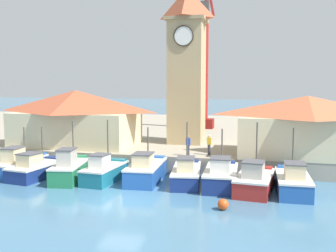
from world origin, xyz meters
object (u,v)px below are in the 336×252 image
(fishing_boat_mid_right, at_px, (186,174))
(warehouse_left, at_px, (76,117))
(mooring_buoy, at_px, (223,204))
(clock_tower, at_px, (187,62))
(port_crane_near, at_px, (195,79))
(fishing_boat_left_outer, at_px, (37,169))
(fishing_boat_mid_left, at_px, (104,171))
(warehouse_right, at_px, (307,125))
(fishing_boat_left_inner, at_px, (71,169))
(fishing_boat_right_outer, at_px, (255,181))
(fishing_boat_far_right, at_px, (293,182))
(fishing_boat_center, at_px, (146,170))
(dock_worker_near_tower, at_px, (188,145))
(dock_worker_along_quay, at_px, (209,145))
(port_crane_far, at_px, (206,74))
(fishing_boat_right_inner, at_px, (221,176))
(fishing_boat_far_left, at_px, (20,165))

(fishing_boat_mid_right, xyz_separation_m, warehouse_left, (-11.57, 6.60, 3.21))
(warehouse_left, relative_size, mooring_buoy, 17.70)
(clock_tower, bearing_deg, port_crane_near, 96.25)
(fishing_boat_left_outer, bearing_deg, fishing_boat_mid_left, 0.81)
(fishing_boat_mid_right, relative_size, warehouse_right, 0.49)
(fishing_boat_left_inner, distance_m, fishing_boat_right_outer, 13.04)
(fishing_boat_right_outer, height_order, fishing_boat_far_right, fishing_boat_right_outer)
(fishing_boat_center, xyz_separation_m, warehouse_left, (-8.62, 6.61, 3.12))
(clock_tower, relative_size, dock_worker_near_tower, 9.92)
(dock_worker_near_tower, distance_m, dock_worker_along_quay, 1.70)
(port_crane_far, bearing_deg, dock_worker_along_quay, -81.36)
(fishing_boat_right_inner, bearing_deg, port_crane_far, 100.36)
(fishing_boat_far_left, bearing_deg, warehouse_right, 15.34)
(fishing_boat_far_left, xyz_separation_m, dock_worker_near_tower, (12.56, 3.64, 1.42))
(fishing_boat_center, distance_m, fishing_boat_right_outer, 7.71)
(warehouse_right, bearing_deg, fishing_boat_right_inner, -134.74)
(fishing_boat_right_inner, relative_size, port_crane_near, 0.29)
(fishing_boat_mid_left, relative_size, dock_worker_along_quay, 2.82)
(fishing_boat_far_left, relative_size, fishing_boat_left_outer, 1.03)
(fishing_boat_right_outer, distance_m, fishing_boat_far_right, 2.42)
(fishing_boat_mid_left, distance_m, clock_tower, 14.26)
(fishing_boat_right_inner, relative_size, dock_worker_along_quay, 3.13)
(warehouse_right, relative_size, port_crane_far, 0.59)
(fishing_boat_left_outer, bearing_deg, fishing_boat_left_inner, -2.21)
(fishing_boat_right_outer, xyz_separation_m, mooring_buoy, (-1.63, -4.15, -0.42))
(fishing_boat_left_outer, height_order, port_crane_far, port_crane_far)
(mooring_buoy, bearing_deg, fishing_boat_left_outer, 162.94)
(port_crane_near, xyz_separation_m, dock_worker_along_quay, (4.44, -19.57, -5.37))
(fishing_boat_right_inner, height_order, port_crane_far, port_crane_far)
(fishing_boat_right_outer, height_order, dock_worker_near_tower, fishing_boat_right_outer)
(fishing_boat_right_inner, relative_size, dock_worker_near_tower, 3.13)
(fishing_boat_far_left, xyz_separation_m, fishing_boat_mid_right, (13.08, 0.13, -0.05))
(fishing_boat_mid_right, distance_m, clock_tower, 13.25)
(fishing_boat_mid_right, relative_size, fishing_boat_right_outer, 1.07)
(fishing_boat_left_inner, bearing_deg, dock_worker_near_tower, 29.80)
(dock_worker_near_tower, bearing_deg, fishing_boat_center, -124.53)
(fishing_boat_far_right, height_order, dock_worker_near_tower, fishing_boat_far_right)
(fishing_boat_left_inner, height_order, port_crane_far, port_crane_far)
(fishing_boat_far_right, bearing_deg, dock_worker_along_quay, 140.62)
(fishing_boat_far_right, bearing_deg, port_crane_near, 113.14)
(warehouse_right, distance_m, port_crane_near, 21.88)
(port_crane_near, bearing_deg, fishing_boat_mid_left, -95.62)
(port_crane_near, bearing_deg, fishing_boat_left_inner, -101.33)
(fishing_boat_far_left, height_order, fishing_boat_right_outer, fishing_boat_right_outer)
(fishing_boat_left_outer, height_order, mooring_buoy, fishing_boat_left_outer)
(fishing_boat_mid_left, relative_size, warehouse_right, 0.42)
(warehouse_left, relative_size, port_crane_near, 0.64)
(fishing_boat_far_left, relative_size, mooring_buoy, 8.34)
(fishing_boat_far_right, xyz_separation_m, port_crane_near, (-10.48, 24.53, 6.80))
(fishing_boat_far_left, height_order, warehouse_right, warehouse_right)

